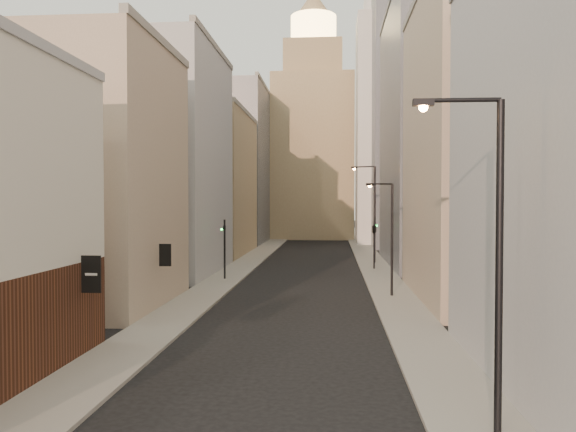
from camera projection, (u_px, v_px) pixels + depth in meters
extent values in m
cube|color=gray|center=(254.00, 258.00, 63.36)|extent=(3.00, 140.00, 0.15)
cube|color=gray|center=(369.00, 259.00, 62.34)|extent=(3.00, 140.00, 0.15)
cube|color=black|center=(91.00, 274.00, 22.47)|extent=(0.80, 0.08, 1.50)
cube|color=black|center=(165.00, 255.00, 32.44)|extent=(0.70, 0.08, 1.30)
cube|color=tan|center=(100.00, 177.00, 34.68)|extent=(8.00, 12.00, 16.00)
cube|color=#A0A0A5|center=(173.00, 162.00, 50.57)|extent=(8.00, 16.00, 20.00)
cube|color=#9C835B|center=(215.00, 185.00, 68.55)|extent=(8.00, 18.00, 17.00)
cube|color=gray|center=(241.00, 166.00, 88.38)|extent=(8.00, 20.00, 24.00)
cube|color=tan|center=(480.00, 148.00, 36.73)|extent=(8.00, 16.00, 20.00)
cube|color=gray|center=(428.00, 137.00, 56.58)|extent=(8.00, 20.00, 26.00)
cube|color=gray|center=(437.00, 77.00, 83.69)|extent=(20.00, 22.00, 50.00)
cube|color=#9C835B|center=(313.00, 159.00, 99.42)|extent=(14.00, 14.00, 28.00)
cube|color=#9C835B|center=(313.00, 62.00, 98.96)|extent=(10.00, 10.00, 6.00)
cylinder|color=#FFCC72|center=(313.00, 31.00, 98.81)|extent=(8.00, 8.00, 5.00)
cone|color=#9C835B|center=(314.00, 5.00, 98.69)|extent=(7.00, 7.00, 5.00)
cube|color=silver|center=(383.00, 131.00, 84.53)|extent=(8.00, 8.00, 34.00)
cylinder|color=silver|center=(384.00, 8.00, 84.03)|extent=(6.00, 6.00, 3.00)
cylinder|color=black|center=(499.00, 271.00, 15.20)|extent=(0.21, 0.21, 9.27)
cylinder|color=black|center=(462.00, 100.00, 15.15)|extent=(2.06, 0.14, 0.12)
cube|color=black|center=(423.00, 102.00, 15.22)|extent=(0.57, 0.23, 0.19)
sphere|color=#FF913F|center=(423.00, 107.00, 15.22)|extent=(0.25, 0.25, 0.25)
cylinder|color=black|center=(392.00, 241.00, 37.78)|extent=(0.17, 0.17, 7.67)
cylinder|color=black|center=(381.00, 184.00, 37.38)|extent=(1.59, 0.80, 0.10)
cube|color=black|center=(370.00, 184.00, 37.09)|extent=(0.50, 0.37, 0.15)
sphere|color=#FF913F|center=(370.00, 186.00, 37.09)|extent=(0.20, 0.20, 0.20)
cylinder|color=black|center=(375.00, 215.00, 58.00)|extent=(0.22, 0.22, 10.09)
cylinder|color=black|center=(364.00, 167.00, 58.38)|extent=(2.12, 0.99, 0.13)
cube|color=black|center=(354.00, 168.00, 58.89)|extent=(0.66, 0.47, 0.20)
sphere|color=#FF913F|center=(354.00, 169.00, 58.90)|extent=(0.27, 0.27, 0.27)
cylinder|color=black|center=(225.00, 250.00, 45.96)|extent=(0.16, 0.16, 5.00)
imported|color=black|center=(225.00, 229.00, 45.92)|extent=(0.51, 0.51, 1.29)
sphere|color=#19E533|center=(222.00, 229.00, 45.93)|extent=(0.16, 0.16, 0.16)
cylinder|color=black|center=(374.00, 244.00, 52.78)|extent=(0.16, 0.16, 5.00)
imported|color=black|center=(374.00, 226.00, 52.74)|extent=(0.81, 0.81, 1.53)
sphere|color=#19E533|center=(377.00, 226.00, 52.72)|extent=(0.16, 0.16, 0.16)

